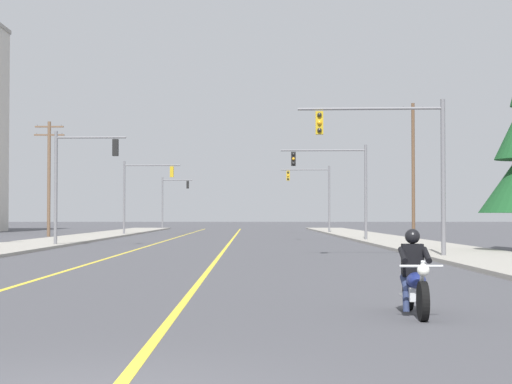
{
  "coord_description": "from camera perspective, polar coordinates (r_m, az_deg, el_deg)",
  "views": [
    {
      "loc": [
        1.59,
        -7.67,
        1.7
      ],
      "look_at": [
        1.75,
        18.62,
        2.42
      ],
      "focal_mm": 58.94,
      "sensor_mm": 36.0,
      "label": 1
    }
  ],
  "objects": [
    {
      "name": "lane_stripe_center",
      "position": [
        52.72,
        -1.76,
        -3.41
      ],
      "size": [
        0.16,
        100.0,
        0.01
      ],
      "primitive_type": "cube",
      "color": "yellow",
      "rests_on": "ground"
    },
    {
      "name": "utility_pole_right_far",
      "position": [
        66.64,
        10.62,
        1.64
      ],
      "size": [
        1.8,
        0.26,
        10.44
      ],
      "color": "brown",
      "rests_on": "ground"
    },
    {
      "name": "traffic_signal_mid_left",
      "position": [
        70.71,
        -7.85,
        0.38
      ],
      "size": [
        4.78,
        0.37,
        6.2
      ],
      "color": "slate",
      "rests_on": "ground"
    },
    {
      "name": "traffic_signal_near_right",
      "position": [
        33.13,
        9.73,
        2.69
      ],
      "size": [
        5.71,
        0.5,
        6.2
      ],
      "color": "slate",
      "rests_on": "ground"
    },
    {
      "name": "traffic_signal_far_right",
      "position": [
        76.83,
        4.04,
        0.21
      ],
      "size": [
        4.49,
        0.45,
        6.2
      ],
      "color": "slate",
      "rests_on": "ground"
    },
    {
      "name": "traffic_signal_near_left",
      "position": [
        45.94,
        -12.14,
        1.38
      ],
      "size": [
        3.86,
        0.37,
        6.2
      ],
      "color": "slate",
      "rests_on": "ground"
    },
    {
      "name": "traffic_signal_far_left",
      "position": [
        100.35,
        -5.81,
        -0.24
      ],
      "size": [
        3.62,
        0.41,
        6.2
      ],
      "color": "slate",
      "rests_on": "ground"
    },
    {
      "name": "sidewalk_kerb_left",
      "position": [
        49.21,
        -14.59,
        -3.42
      ],
      "size": [
        4.4,
        110.0,
        0.14
      ],
      "primitive_type": "cube",
      "color": "#9E998E",
      "rests_on": "ground"
    },
    {
      "name": "traffic_signal_mid_right",
      "position": [
        54.01,
        5.76,
        1.03
      ],
      "size": [
        5.53,
        0.41,
        6.2
      ],
      "color": "slate",
      "rests_on": "ground"
    },
    {
      "name": "motorcycle_with_rider",
      "position": [
        14.56,
        10.71,
        -5.92
      ],
      "size": [
        0.7,
        2.19,
        1.46
      ],
      "color": "black",
      "rests_on": "ground"
    },
    {
      "name": "utility_pole_left_far",
      "position": [
        67.84,
        -13.87,
        1.19
      ],
      "size": [
        2.37,
        0.26,
        9.04
      ],
      "color": "brown",
      "rests_on": "ground"
    },
    {
      "name": "lane_stripe_left",
      "position": [
        53.0,
        -6.44,
        -3.39
      ],
      "size": [
        0.16,
        100.0,
        0.01
      ],
      "primitive_type": "cube",
      "color": "yellow",
      "rests_on": "ground"
    },
    {
      "name": "sidewalk_kerb_right",
      "position": [
        48.52,
        10.26,
        -3.47
      ],
      "size": [
        4.4,
        110.0,
        0.14
      ],
      "primitive_type": "cube",
      "color": "#9E998E",
      "rests_on": "ground"
    }
  ]
}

